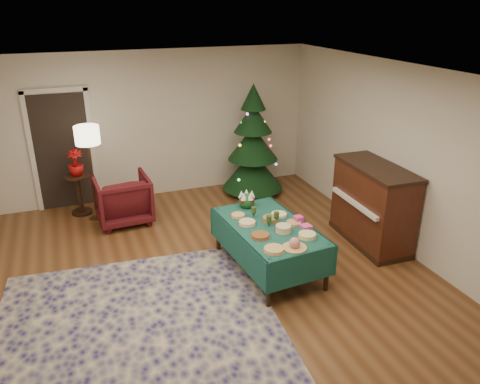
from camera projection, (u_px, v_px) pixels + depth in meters
name	position (u px, v px, depth m)	size (l,w,h in m)	color
room_shell	(210.00, 194.00, 5.57)	(7.00, 7.00, 7.00)	#593319
doorway	(62.00, 148.00, 8.14)	(1.08, 0.04, 2.16)	black
rug	(143.00, 362.00, 4.85)	(3.20, 4.20, 0.02)	#16144D
buffet_table	(269.00, 234.00, 6.36)	(1.15, 1.81, 0.67)	black
platter_0	(274.00, 250.00, 5.65)	(0.29, 0.29, 0.04)	silver
platter_1	(295.00, 244.00, 5.70)	(0.31, 0.31, 0.15)	silver
platter_2	(307.00, 236.00, 5.98)	(0.26, 0.26, 0.06)	silver
platter_3	(260.00, 236.00, 5.98)	(0.27, 0.27, 0.05)	silver
platter_4	(283.00, 229.00, 6.11)	(0.24, 0.24, 0.09)	silver
platter_5	(294.00, 223.00, 6.33)	(0.23, 0.23, 0.04)	silver
platter_6	(247.00, 223.00, 6.33)	(0.26, 0.26, 0.05)	silver
platter_7	(270.00, 219.00, 6.41)	(0.25, 0.25, 0.06)	silver
platter_8	(279.00, 215.00, 6.58)	(0.25, 0.25, 0.04)	silver
platter_9	(238.00, 215.00, 6.55)	(0.23, 0.23, 0.04)	silver
goblet_0	(254.00, 212.00, 6.51)	(0.07, 0.07, 0.16)	#2D471E
goblet_1	(276.00, 217.00, 6.35)	(0.07, 0.07, 0.16)	#2D471E
goblet_2	(269.00, 221.00, 6.24)	(0.07, 0.07, 0.16)	#2D471E
napkin_stack	(306.00, 226.00, 6.24)	(0.13, 0.13, 0.04)	#F64491
gift_box	(298.00, 219.00, 6.37)	(0.11, 0.11, 0.09)	#D53B8E
centerpiece	(247.00, 200.00, 6.82)	(0.24, 0.24, 0.28)	#1E4C1E
armchair	(123.00, 197.00, 7.79)	(0.86, 0.81, 0.89)	#4B1015
floor_lamp	(88.00, 141.00, 7.51)	(0.40, 0.40, 1.63)	#A57F3F
side_table	(80.00, 195.00, 8.13)	(0.40, 0.40, 0.71)	black
potted_plant	(76.00, 168.00, 7.94)	(0.25, 0.45, 0.25)	#A70C0B
christmas_tree	(253.00, 146.00, 8.80)	(1.37, 1.37, 2.11)	black
piano	(373.00, 206.00, 7.06)	(0.73, 1.46, 1.24)	black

